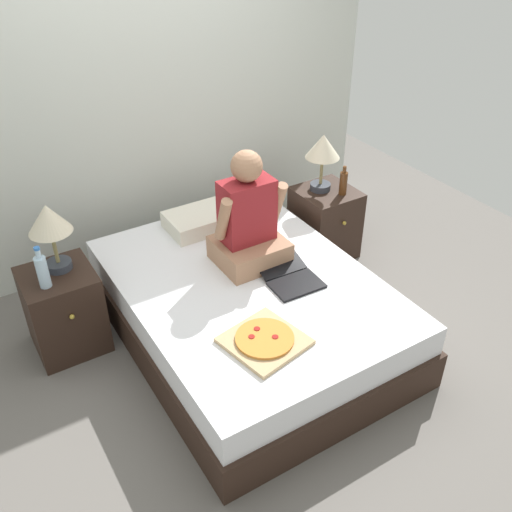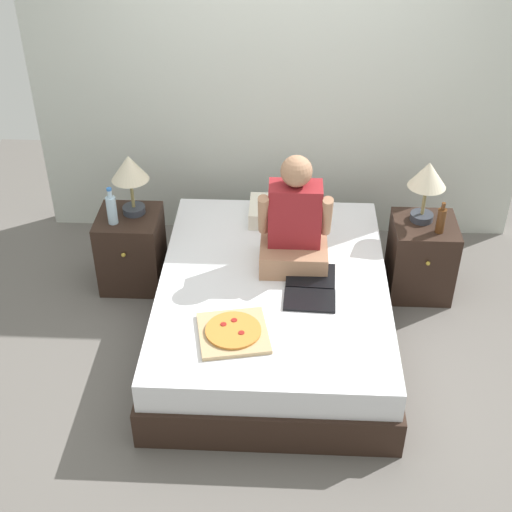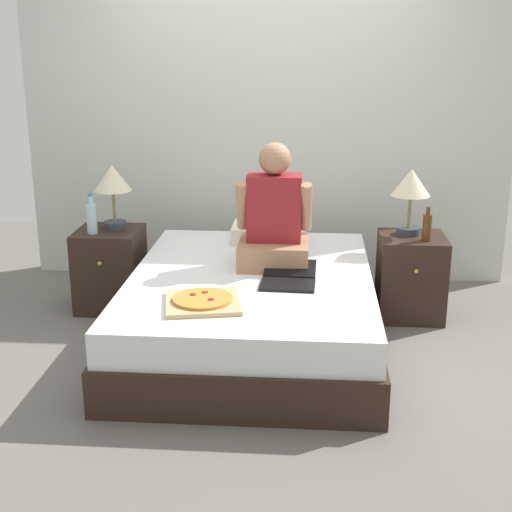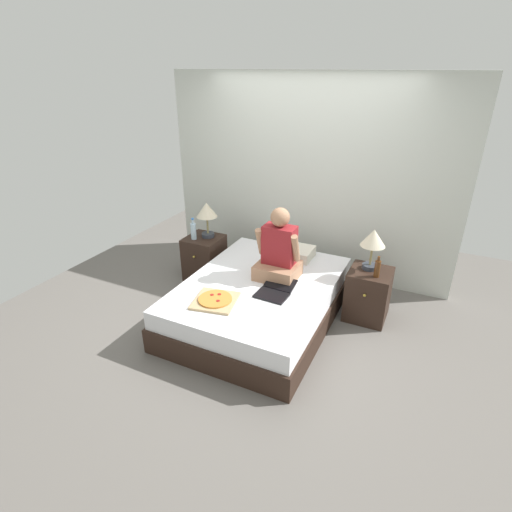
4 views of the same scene
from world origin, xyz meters
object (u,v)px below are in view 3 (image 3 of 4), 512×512
object	(u,v)px
lamp_on_right_nightstand	(411,187)
beer_bottle	(427,227)
laptop	(288,279)
water_bottle	(92,217)
nightstand_right	(411,276)
nightstand_left	(110,269)
bed	(251,309)
lamp_on_left_nightstand	(113,183)
person_seated	(274,221)
pizza_box	(203,301)

from	to	relation	value
lamp_on_right_nightstand	beer_bottle	size ratio (longest dim) A/B	1.96
beer_bottle	laptop	size ratio (longest dim) A/B	0.54
water_bottle	nightstand_right	world-z (taller)	water_bottle
nightstand_left	laptop	xyz separation A→B (m)	(1.28, -0.69, 0.20)
bed	lamp_on_right_nightstand	world-z (taller)	lamp_on_right_nightstand
nightstand_left	lamp_on_left_nightstand	size ratio (longest dim) A/B	1.27
water_bottle	lamp_on_right_nightstand	bearing A→B (deg)	3.73
bed	laptop	distance (m)	0.37
person_seated	laptop	bearing A→B (deg)	-72.81
nightstand_left	nightstand_right	size ratio (longest dim) A/B	1.00
bed	lamp_on_left_nightstand	distance (m)	1.35
beer_bottle	pizza_box	world-z (taller)	beer_bottle
bed	pizza_box	distance (m)	0.64
lamp_on_left_nightstand	water_bottle	bearing A→B (deg)	-130.60
nightstand_right	bed	bearing A→B (deg)	-152.40
lamp_on_left_nightstand	nightstand_right	bearing A→B (deg)	-1.39
person_seated	laptop	distance (m)	0.45
lamp_on_right_nightstand	bed	bearing A→B (deg)	-149.58
person_seated	pizza_box	xyz separation A→B (m)	(-0.35, -0.75, -0.27)
nightstand_left	pizza_box	size ratio (longest dim) A/B	1.21
lamp_on_left_nightstand	bed	bearing A→B (deg)	-30.67
lamp_on_right_nightstand	pizza_box	bearing A→B (deg)	-137.30
lamp_on_left_nightstand	nightstand_right	world-z (taller)	lamp_on_left_nightstand
nightstand_left	bed	bearing A→B (deg)	-27.60
pizza_box	laptop	bearing A→B (deg)	41.57
lamp_on_left_nightstand	pizza_box	bearing A→B (deg)	-55.37
nightstand_left	lamp_on_left_nightstand	world-z (taller)	lamp_on_left_nightstand
water_bottle	beer_bottle	size ratio (longest dim) A/B	1.20
water_bottle	beer_bottle	xyz separation A→B (m)	(2.25, -0.01, -0.02)
bed	nightstand_left	size ratio (longest dim) A/B	3.59
person_seated	pizza_box	bearing A→B (deg)	-114.97
lamp_on_left_nightstand	person_seated	size ratio (longest dim) A/B	0.58
bed	nightstand_left	distance (m)	1.19
bed	person_seated	xyz separation A→B (m)	(0.13, 0.20, 0.52)
bed	laptop	size ratio (longest dim) A/B	4.80
lamp_on_right_nightstand	laptop	xyz separation A→B (m)	(-0.79, -0.74, -0.42)
water_bottle	nightstand_right	bearing A→B (deg)	2.36
water_bottle	pizza_box	xyz separation A→B (m)	(0.91, -1.00, -0.20)
nightstand_right	person_seated	xyz separation A→B (m)	(-0.92, -0.35, 0.46)
nightstand_left	nightstand_right	bearing A→B (deg)	0.00
water_bottle	nightstand_right	size ratio (longest dim) A/B	0.48
lamp_on_right_nightstand	beer_bottle	bearing A→B (deg)	-56.31
nightstand_left	water_bottle	bearing A→B (deg)	-131.65
bed	water_bottle	size ratio (longest dim) A/B	7.42
beer_bottle	laptop	world-z (taller)	beer_bottle
lamp_on_right_nightstand	pizza_box	size ratio (longest dim) A/B	0.96
bed	beer_bottle	xyz separation A→B (m)	(1.12, 0.45, 0.44)
nightstand_left	beer_bottle	bearing A→B (deg)	-2.64
pizza_box	lamp_on_left_nightstand	bearing A→B (deg)	124.63
bed	lamp_on_right_nightstand	size ratio (longest dim) A/B	4.55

